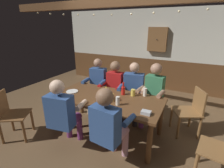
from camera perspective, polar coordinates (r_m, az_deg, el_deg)
ground_plane at (r=3.25m, az=-2.66°, el=-17.27°), size 7.28×7.28×0.00m
back_wall_upper at (r=5.42m, az=13.74°, el=16.25°), size 6.07×0.12×1.48m
back_wall_wainscot at (r=5.61m, az=12.75°, el=3.87°), size 6.07×0.12×0.94m
ceiling_beam at (r=3.27m, az=3.70°, el=26.44°), size 5.46×0.14×0.16m
dining_table at (r=3.01m, az=-1.65°, el=-6.17°), size 1.96×0.94×0.73m
person_0 at (r=3.85m, az=-5.20°, el=0.19°), size 0.53×0.53×1.24m
person_1 at (r=3.65m, az=0.60°, el=-0.83°), size 0.51×0.51×1.22m
person_2 at (r=3.49m, az=7.25°, el=-1.92°), size 0.59×0.57×1.24m
person_3 at (r=3.37m, az=13.96°, el=-2.78°), size 0.52×0.53×1.27m
person_4 at (r=2.71m, az=-16.59°, el=-9.28°), size 0.58×0.57×1.22m
person_5 at (r=2.30m, az=-1.16°, el=-13.93°), size 0.55×0.55×1.24m
chair_empty_near_left at (r=3.40m, az=25.61°, el=-8.17°), size 0.59×0.59×0.88m
chair_empty_far_end at (r=3.47m, az=-31.76°, el=-8.72°), size 0.61×0.61×0.88m
table_candle at (r=2.94m, az=0.06°, el=-4.00°), size 0.04×0.04×0.08m
condiment_caddy at (r=2.48m, az=11.69°, el=-9.63°), size 0.14×0.10×0.05m
plate_0 at (r=3.29m, az=-13.60°, el=-2.51°), size 0.23×0.23×0.01m
bottle_0 at (r=2.84m, az=-2.05°, el=-3.82°), size 0.06×0.06×0.23m
bottle_1 at (r=3.05m, az=3.89°, el=-2.14°), size 0.07×0.07×0.24m
pint_glass_0 at (r=2.68m, az=-4.09°, el=-6.25°), size 0.07×0.07×0.10m
pint_glass_1 at (r=2.80m, az=-0.11°, el=-4.64°), size 0.07×0.07×0.13m
pint_glass_2 at (r=3.03m, az=7.26°, el=-2.97°), size 0.08×0.08×0.12m
pint_glass_3 at (r=3.05m, az=11.34°, el=-2.79°), size 0.07×0.07×0.15m
pint_glass_4 at (r=2.66m, az=1.95°, el=-5.85°), size 0.06×0.06×0.15m
wall_dart_cabinet at (r=5.26m, az=15.38°, el=14.63°), size 0.56×0.15×0.70m
string_lights at (r=3.21m, az=3.23°, el=23.49°), size 4.29×0.04×0.12m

